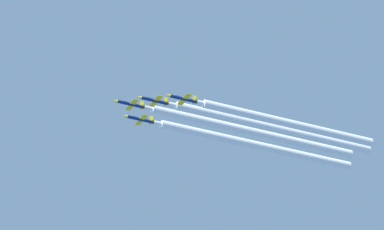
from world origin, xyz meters
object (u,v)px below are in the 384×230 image
(jet_lead, at_px, (130,104))
(jet_outer_left, at_px, (182,99))
(jet_left_wingman, at_px, (154,100))
(jet_right_wingman, at_px, (139,119))

(jet_lead, bearing_deg, jet_outer_left, -137.29)
(jet_lead, distance_m, jet_left_wingman, 10.31)
(jet_left_wingman, xyz_separation_m, jet_right_wingman, (15.12, -0.45, -0.53))
(jet_outer_left, bearing_deg, jet_left_wingman, 44.48)
(jet_lead, xyz_separation_m, jet_right_wingman, (7.33, -7.16, -1.35))
(jet_lead, bearing_deg, jet_right_wingman, -44.33)
(jet_left_wingman, distance_m, jet_outer_left, 11.85)
(jet_left_wingman, xyz_separation_m, jet_outer_left, (-8.38, -8.23, -1.57))
(jet_right_wingman, height_order, jet_outer_left, jet_right_wingman)
(jet_lead, height_order, jet_right_wingman, jet_lead)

